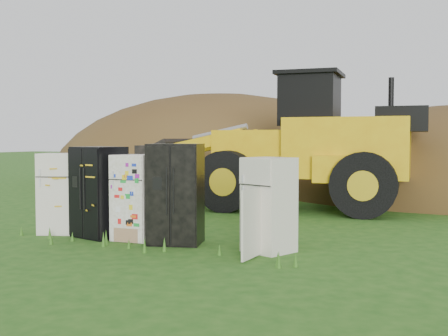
# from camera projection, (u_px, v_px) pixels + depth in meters

# --- Properties ---
(ground) EXTENTS (120.00, 120.00, 0.00)m
(ground) POSITION_uv_depth(u_px,v_px,m) (161.00, 242.00, 11.04)
(ground) COLOR #215216
(ground) RESTS_ON ground
(fridge_leftmost) EXTENTS (0.98, 0.96, 1.72)m
(fridge_leftmost) POSITION_uv_depth(u_px,v_px,m) (59.00, 193.00, 12.06)
(fridge_leftmost) COLOR silver
(fridge_leftmost) RESTS_ON ground
(fridge_black_side) EXTENTS (1.14, 0.99, 1.87)m
(fridge_black_side) POSITION_uv_depth(u_px,v_px,m) (99.00, 192.00, 11.60)
(fridge_black_side) COLOR black
(fridge_black_side) RESTS_ON ground
(fridge_sticker) EXTENTS (0.82, 0.76, 1.72)m
(fridge_sticker) POSITION_uv_depth(u_px,v_px,m) (135.00, 197.00, 11.28)
(fridge_sticker) COLOR white
(fridge_sticker) RESTS_ON ground
(fridge_dark_mid) EXTENTS (1.17, 1.05, 1.94)m
(fridge_dark_mid) POSITION_uv_depth(u_px,v_px,m) (176.00, 194.00, 10.86)
(fridge_dark_mid) COLOR black
(fridge_dark_mid) RESTS_ON ground
(fridge_open_door) EXTENTS (0.98, 0.95, 1.70)m
(fridge_open_door) POSITION_uv_depth(u_px,v_px,m) (269.00, 205.00, 10.06)
(fridge_open_door) COLOR silver
(fridge_open_door) RESTS_ON ground
(wheel_loader) EXTENTS (8.38, 4.03, 3.92)m
(wheel_loader) POSITION_uv_depth(u_px,v_px,m) (276.00, 141.00, 16.37)
(wheel_loader) COLOR #E1B80F
(wheel_loader) RESTS_ON ground
(dirt_mound_left) EXTENTS (16.34, 12.25, 8.19)m
(dirt_mound_left) POSITION_uv_depth(u_px,v_px,m) (215.00, 183.00, 25.97)
(dirt_mound_left) COLOR #4C3418
(dirt_mound_left) RESTS_ON ground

